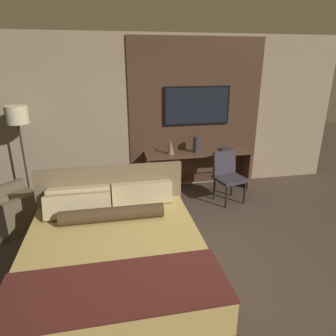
# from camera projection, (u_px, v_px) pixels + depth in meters

# --- Properties ---
(ground_plane) EXTENTS (16.00, 16.00, 0.00)m
(ground_plane) POSITION_uv_depth(u_px,v_px,m) (188.00, 270.00, 3.56)
(ground_plane) COLOR #4C3D33
(wall_back_tv_panel) EXTENTS (7.20, 0.09, 2.80)m
(wall_back_tv_panel) POSITION_uv_depth(u_px,v_px,m) (159.00, 115.00, 5.50)
(wall_back_tv_panel) COLOR tan
(wall_back_tv_panel) RESTS_ON ground_plane
(bed) EXTENTS (1.92, 2.11, 1.04)m
(bed) POSITION_uv_depth(u_px,v_px,m) (114.00, 256.00, 3.28)
(bed) COLOR #33281E
(bed) RESTS_ON ground_plane
(desk) EXTENTS (2.00, 0.48, 0.74)m
(desk) POSITION_uv_depth(u_px,v_px,m) (198.00, 163.00, 5.68)
(desk) COLOR brown
(desk) RESTS_ON ground_plane
(tv) EXTENTS (1.25, 0.04, 0.70)m
(tv) POSITION_uv_depth(u_px,v_px,m) (197.00, 106.00, 5.50)
(tv) COLOR black
(desk_chair) EXTENTS (0.57, 0.57, 0.87)m
(desk_chair) POSITION_uv_depth(u_px,v_px,m) (227.00, 172.00, 5.20)
(desk_chair) COLOR #38333D
(desk_chair) RESTS_ON ground_plane
(armchair_by_window) EXTENTS (1.05, 1.04, 0.78)m
(armchair_by_window) POSITION_uv_depth(u_px,v_px,m) (14.00, 208.00, 4.46)
(armchair_by_window) COLOR brown
(armchair_by_window) RESTS_ON ground_plane
(floor_lamp) EXTENTS (0.34, 0.34, 1.69)m
(floor_lamp) POSITION_uv_depth(u_px,v_px,m) (18.00, 123.00, 4.71)
(floor_lamp) COLOR #282623
(floor_lamp) RESTS_ON ground_plane
(vase_tall) EXTENTS (0.12, 0.12, 0.29)m
(vase_tall) POSITION_uv_depth(u_px,v_px,m) (196.00, 145.00, 5.51)
(vase_tall) COLOR #333338
(vase_tall) RESTS_ON desk
(vase_short) EXTENTS (0.13, 0.13, 0.27)m
(vase_short) POSITION_uv_depth(u_px,v_px,m) (171.00, 147.00, 5.41)
(vase_short) COLOR #846647
(vase_short) RESTS_ON desk
(book) EXTENTS (0.25, 0.19, 0.03)m
(book) POSITION_uv_depth(u_px,v_px,m) (225.00, 149.00, 5.70)
(book) COLOR #332D28
(book) RESTS_ON desk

